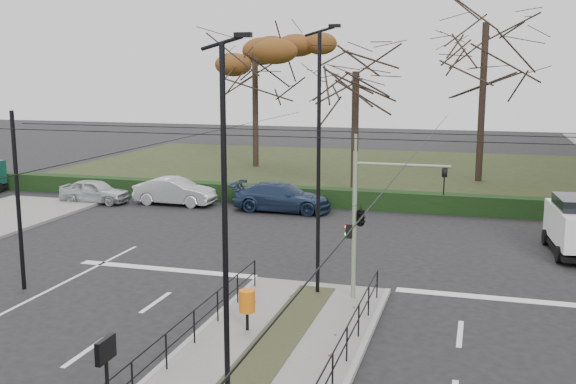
% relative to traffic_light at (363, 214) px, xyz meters
% --- Properties ---
extents(ground, '(140.00, 140.00, 0.00)m').
position_rel_traffic_light_xyz_m(ground, '(-1.58, -3.84, -2.86)').
color(ground, black).
rests_on(ground, ground).
extents(median_island, '(4.40, 15.00, 0.14)m').
position_rel_traffic_light_xyz_m(median_island, '(-1.58, -6.34, -2.79)').
color(median_island, slate).
rests_on(median_island, ground).
extents(park, '(38.00, 26.00, 0.10)m').
position_rel_traffic_light_xyz_m(park, '(-7.58, 28.16, -2.81)').
color(park, '#242D16').
rests_on(park, ground).
extents(hedge, '(38.00, 1.00, 1.00)m').
position_rel_traffic_light_xyz_m(hedge, '(-7.58, 14.76, -2.36)').
color(hedge, black).
rests_on(hedge, ground).
extents(median_railing, '(4.14, 13.24, 0.92)m').
position_rel_traffic_light_xyz_m(median_railing, '(-1.58, -6.44, -1.89)').
color(median_railing, black).
rests_on(median_railing, median_island).
extents(catenary, '(20.00, 34.00, 6.00)m').
position_rel_traffic_light_xyz_m(catenary, '(-1.58, -2.22, 0.56)').
color(catenary, black).
rests_on(catenary, ground).
extents(traffic_light, '(3.21, 1.79, 4.68)m').
position_rel_traffic_light_xyz_m(traffic_light, '(0.00, 0.00, 0.00)').
color(traffic_light, gray).
rests_on(traffic_light, median_island).
extents(litter_bin, '(0.45, 0.45, 1.15)m').
position_rel_traffic_light_xyz_m(litter_bin, '(-2.59, -3.54, -1.90)').
color(litter_bin, black).
rests_on(litter_bin, median_island).
extents(info_panel, '(0.13, 0.59, 2.25)m').
position_rel_traffic_light_xyz_m(info_panel, '(-3.09, -9.96, -0.96)').
color(info_panel, black).
rests_on(info_panel, median_island).
extents(streetlamp_median_near, '(0.65, 0.13, 7.83)m').
position_rel_traffic_light_xyz_m(streetlamp_median_near, '(-1.38, -8.14, 1.26)').
color(streetlamp_median_near, black).
rests_on(streetlamp_median_near, median_island).
extents(streetlamp_median_far, '(0.71, 0.15, 8.51)m').
position_rel_traffic_light_xyz_m(streetlamp_median_far, '(-1.46, 0.16, 1.60)').
color(streetlamp_median_far, black).
rests_on(streetlamp_median_far, median_island).
extents(parked_car_first, '(3.95, 1.67, 1.33)m').
position_rel_traffic_light_xyz_m(parked_car_first, '(-17.12, 12.12, -2.20)').
color(parked_car_first, '#B3B6BB').
rests_on(parked_car_first, ground).
extents(parked_car_second, '(4.51, 1.64, 1.48)m').
position_rel_traffic_light_xyz_m(parked_car_second, '(-12.62, 12.92, -2.12)').
color(parked_car_second, '#B3B6BB').
rests_on(parked_car_second, ground).
extents(parked_car_third, '(5.19, 2.12, 1.51)m').
position_rel_traffic_light_xyz_m(parked_car_third, '(-6.47, 12.86, -2.11)').
color(parked_car_third, '#21304D').
rests_on(parked_car_third, ground).
extents(rust_tree, '(9.72, 9.72, 11.12)m').
position_rel_traffic_light_xyz_m(rust_tree, '(-13.02, 27.86, 5.68)').
color(rust_tree, black).
rests_on(rust_tree, park).
extents(bare_tree_center, '(8.37, 8.37, 13.57)m').
position_rel_traffic_light_xyz_m(bare_tree_center, '(3.35, 25.43, 6.70)').
color(bare_tree_center, black).
rests_on(bare_tree_center, park).
extents(bare_tree_near, '(6.05, 6.05, 9.48)m').
position_rel_traffic_light_xyz_m(bare_tree_near, '(-3.87, 19.47, 3.85)').
color(bare_tree_near, black).
rests_on(bare_tree_near, park).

